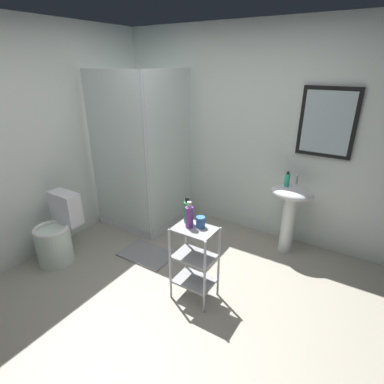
{
  "coord_description": "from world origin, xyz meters",
  "views": [
    {
      "loc": [
        1.31,
        -1.65,
        2.06
      ],
      "look_at": [
        -0.15,
        0.67,
        0.88
      ],
      "focal_mm": 28.35,
      "sensor_mm": 36.0,
      "label": 1
    }
  ],
  "objects_px": {
    "shower_stall": "(146,192)",
    "body_wash_bottle_green": "(188,211)",
    "hand_soap_bottle": "(287,180)",
    "conditioner_bottle_purple": "(189,216)",
    "toilet": "(57,235)",
    "storage_cart": "(195,258)",
    "bath_mat": "(147,254)",
    "pedestal_sink": "(290,206)",
    "rinse_cup": "(201,222)"
  },
  "relations": [
    {
      "from": "shower_stall",
      "to": "body_wash_bottle_green",
      "type": "bearing_deg",
      "value": -34.42
    },
    {
      "from": "hand_soap_bottle",
      "to": "conditioner_bottle_purple",
      "type": "height_order",
      "value": "conditioner_bottle_purple"
    },
    {
      "from": "shower_stall",
      "to": "toilet",
      "type": "distance_m",
      "value": 1.23
    },
    {
      "from": "storage_cart",
      "to": "bath_mat",
      "type": "distance_m",
      "value": 0.97
    },
    {
      "from": "conditioner_bottle_purple",
      "to": "bath_mat",
      "type": "height_order",
      "value": "conditioner_bottle_purple"
    },
    {
      "from": "toilet",
      "to": "bath_mat",
      "type": "distance_m",
      "value": 1.01
    },
    {
      "from": "shower_stall",
      "to": "storage_cart",
      "type": "height_order",
      "value": "shower_stall"
    },
    {
      "from": "shower_stall",
      "to": "pedestal_sink",
      "type": "bearing_deg",
      "value": 10.58
    },
    {
      "from": "storage_cart",
      "to": "conditioner_bottle_purple",
      "type": "bearing_deg",
      "value": 178.8
    },
    {
      "from": "shower_stall",
      "to": "toilet",
      "type": "bearing_deg",
      "value": -103.19
    },
    {
      "from": "rinse_cup",
      "to": "bath_mat",
      "type": "xyz_separation_m",
      "value": [
        -0.86,
        0.23,
        -0.78
      ]
    },
    {
      "from": "pedestal_sink",
      "to": "body_wash_bottle_green",
      "type": "xyz_separation_m",
      "value": [
        -0.62,
        -1.16,
        0.27
      ]
    },
    {
      "from": "toilet",
      "to": "body_wash_bottle_green",
      "type": "distance_m",
      "value": 1.61
    },
    {
      "from": "toilet",
      "to": "body_wash_bottle_green",
      "type": "bearing_deg",
      "value": 13.69
    },
    {
      "from": "storage_cart",
      "to": "body_wash_bottle_green",
      "type": "height_order",
      "value": "body_wash_bottle_green"
    },
    {
      "from": "shower_stall",
      "to": "toilet",
      "type": "xyz_separation_m",
      "value": [
        -0.28,
        -1.19,
        -0.15
      ]
    },
    {
      "from": "body_wash_bottle_green",
      "to": "conditioner_bottle_purple",
      "type": "height_order",
      "value": "body_wash_bottle_green"
    },
    {
      "from": "shower_stall",
      "to": "hand_soap_bottle",
      "type": "bearing_deg",
      "value": 10.84
    },
    {
      "from": "hand_soap_bottle",
      "to": "body_wash_bottle_green",
      "type": "bearing_deg",
      "value": -115.14
    },
    {
      "from": "pedestal_sink",
      "to": "rinse_cup",
      "type": "height_order",
      "value": "rinse_cup"
    },
    {
      "from": "shower_stall",
      "to": "bath_mat",
      "type": "bearing_deg",
      "value": -51.18
    },
    {
      "from": "shower_stall",
      "to": "pedestal_sink",
      "type": "xyz_separation_m",
      "value": [
        1.82,
        0.34,
        0.12
      ]
    },
    {
      "from": "toilet",
      "to": "hand_soap_bottle",
      "type": "distance_m",
      "value": 2.6
    },
    {
      "from": "pedestal_sink",
      "to": "toilet",
      "type": "relative_size",
      "value": 1.07
    },
    {
      "from": "pedestal_sink",
      "to": "body_wash_bottle_green",
      "type": "bearing_deg",
      "value": -117.86
    },
    {
      "from": "toilet",
      "to": "bath_mat",
      "type": "height_order",
      "value": "toilet"
    },
    {
      "from": "body_wash_bottle_green",
      "to": "shower_stall",
      "type": "bearing_deg",
      "value": 145.58
    },
    {
      "from": "storage_cart",
      "to": "bath_mat",
      "type": "xyz_separation_m",
      "value": [
        -0.83,
        0.28,
        -0.43
      ]
    },
    {
      "from": "pedestal_sink",
      "to": "rinse_cup",
      "type": "relative_size",
      "value": 8.18
    },
    {
      "from": "toilet",
      "to": "conditioner_bottle_purple",
      "type": "distance_m",
      "value": 1.66
    },
    {
      "from": "shower_stall",
      "to": "conditioner_bottle_purple",
      "type": "xyz_separation_m",
      "value": [
        1.26,
        -0.89,
        0.38
      ]
    },
    {
      "from": "toilet",
      "to": "conditioner_bottle_purple",
      "type": "bearing_deg",
      "value": 10.92
    },
    {
      "from": "rinse_cup",
      "to": "bath_mat",
      "type": "height_order",
      "value": "rinse_cup"
    },
    {
      "from": "bath_mat",
      "to": "storage_cart",
      "type": "bearing_deg",
      "value": -18.66
    },
    {
      "from": "conditioner_bottle_purple",
      "to": "bath_mat",
      "type": "distance_m",
      "value": 1.17
    },
    {
      "from": "conditioner_bottle_purple",
      "to": "toilet",
      "type": "bearing_deg",
      "value": -169.08
    },
    {
      "from": "body_wash_bottle_green",
      "to": "bath_mat",
      "type": "distance_m",
      "value": 1.12
    },
    {
      "from": "toilet",
      "to": "rinse_cup",
      "type": "bearing_deg",
      "value": 11.95
    },
    {
      "from": "toilet",
      "to": "conditioner_bottle_purple",
      "type": "xyz_separation_m",
      "value": [
        1.54,
        0.3,
        0.53
      ]
    },
    {
      "from": "pedestal_sink",
      "to": "rinse_cup",
      "type": "xyz_separation_m",
      "value": [
        -0.47,
        -1.18,
        0.21
      ]
    },
    {
      "from": "storage_cart",
      "to": "rinse_cup",
      "type": "xyz_separation_m",
      "value": [
        0.03,
        0.05,
        0.35
      ]
    },
    {
      "from": "shower_stall",
      "to": "bath_mat",
      "type": "height_order",
      "value": "shower_stall"
    },
    {
      "from": "hand_soap_bottle",
      "to": "pedestal_sink",
      "type": "bearing_deg",
      "value": 4.13
    },
    {
      "from": "hand_soap_bottle",
      "to": "rinse_cup",
      "type": "xyz_separation_m",
      "value": [
        -0.4,
        -1.18,
        -0.09
      ]
    },
    {
      "from": "conditioner_bottle_purple",
      "to": "body_wash_bottle_green",
      "type": "bearing_deg",
      "value": 133.1
    },
    {
      "from": "toilet",
      "to": "rinse_cup",
      "type": "relative_size",
      "value": 7.67
    },
    {
      "from": "conditioner_bottle_purple",
      "to": "storage_cart",
      "type": "bearing_deg",
      "value": -1.2
    },
    {
      "from": "rinse_cup",
      "to": "bath_mat",
      "type": "bearing_deg",
      "value": 164.91
    },
    {
      "from": "bath_mat",
      "to": "conditioner_bottle_purple",
      "type": "bearing_deg",
      "value": -19.81
    },
    {
      "from": "rinse_cup",
      "to": "hand_soap_bottle",
      "type": "bearing_deg",
      "value": 71.25
    }
  ]
}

